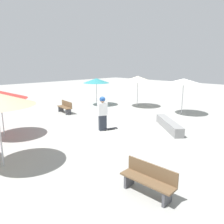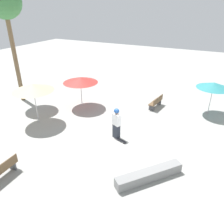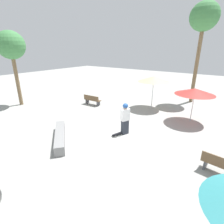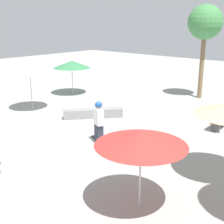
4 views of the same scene
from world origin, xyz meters
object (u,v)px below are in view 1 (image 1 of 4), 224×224
skater_main (102,112)px  shade_umbrella_red (0,95)px  shade_umbrella_cream (138,79)px  shade_umbrella_teal (96,81)px  shade_umbrella_white (184,81)px  bench_near (148,180)px  concrete_ledge (169,125)px  skateboard (110,129)px  bench_far (65,107)px

skater_main → shade_umbrella_red: (4.16, -2.68, 1.08)m
skater_main → shade_umbrella_cream: shade_umbrella_cream is taller
skater_main → shade_umbrella_teal: bearing=75.4°
shade_umbrella_white → skater_main: bearing=-9.8°
skater_main → bench_near: (3.03, 5.24, -0.57)m
bench_near → shade_umbrella_cream: shade_umbrella_cream is taller
concrete_ledge → shade_umbrella_red: 8.76m
skateboard → shade_umbrella_red: bearing=164.4°
concrete_ledge → skateboard: bearing=-42.1°
bench_near → shade_umbrella_cream: size_ratio=0.64×
bench_near → shade_umbrella_red: 8.17m
concrete_ledge → bench_near: 6.45m
concrete_ledge → shade_umbrella_teal: shade_umbrella_teal is taller
concrete_ledge → shade_umbrella_white: 4.49m
skater_main → shade_umbrella_red: 5.06m
skater_main → shade_umbrella_white: size_ratio=0.74×
skateboard → shade_umbrella_white: shade_umbrella_white is taller
bench_near → shade_umbrella_cream: 12.52m
concrete_ledge → shade_umbrella_teal: (-1.67, -8.04, 1.85)m
bench_far → shade_umbrella_white: 8.55m
bench_near → shade_umbrella_white: (-9.54, -4.11, 1.92)m
shade_umbrella_red → shade_umbrella_white: 11.33m
shade_umbrella_red → shade_umbrella_cream: shade_umbrella_cream is taller
skater_main → shade_umbrella_cream: size_ratio=0.73×
skater_main → shade_umbrella_teal: 7.26m
shade_umbrella_white → bench_far: bearing=-47.2°
bench_far → shade_umbrella_cream: (-5.54, 2.19, 1.87)m
skater_main → shade_umbrella_cream: 7.09m
shade_umbrella_teal → shade_umbrella_cream: bearing=124.6°
skater_main → bench_near: skater_main is taller
skateboard → skater_main: bearing=164.6°
concrete_ledge → shade_umbrella_teal: 8.42m
shade_umbrella_white → shade_umbrella_cream: shade_umbrella_cream is taller
bench_near → bench_far: bearing=-23.0°
shade_umbrella_teal → shade_umbrella_cream: shade_umbrella_cream is taller
skater_main → shade_umbrella_teal: size_ratio=0.80×
shade_umbrella_teal → shade_umbrella_cream: 3.47m
skateboard → shade_umbrella_white: 6.62m
shade_umbrella_teal → shade_umbrella_cream: (-1.97, 2.86, 0.20)m
bench_far → shade_umbrella_white: (-5.66, 6.12, 1.92)m
concrete_ledge → shade_umbrella_cream: size_ratio=1.09×
skateboard → bench_near: 6.06m
concrete_ledge → skater_main: bearing=-41.0°
skater_main → shade_umbrella_white: 6.74m
skateboard → shade_umbrella_cream: 7.10m
skateboard → shade_umbrella_red: size_ratio=0.33×
skater_main → shade_umbrella_cream: bearing=47.0°
skateboard → bench_far: size_ratio=0.50×
bench_near → shade_umbrella_teal: shade_umbrella_teal is taller
bench_far → shade_umbrella_red: size_ratio=0.66×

